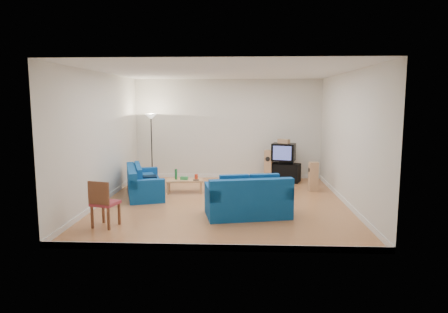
{
  "coord_description": "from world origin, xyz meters",
  "views": [
    {
      "loc": [
        0.46,
        -9.67,
        2.52
      ],
      "look_at": [
        0.0,
        0.4,
        1.1
      ],
      "focal_mm": 32.0,
      "sensor_mm": 36.0,
      "label": 1
    }
  ],
  "objects_px": {
    "tv_stand": "(285,172)",
    "television": "(284,152)",
    "sofa_loveseat": "(248,201)",
    "coffee_table": "(185,181)",
    "sofa_three_seat": "(143,185)"
  },
  "relations": [
    {
      "from": "sofa_loveseat",
      "to": "coffee_table",
      "type": "distance_m",
      "value": 2.81
    },
    {
      "from": "tv_stand",
      "to": "television",
      "type": "distance_m",
      "value": 0.66
    },
    {
      "from": "sofa_loveseat",
      "to": "television",
      "type": "xyz_separation_m",
      "value": [
        1.15,
        3.83,
        0.6
      ]
    },
    {
      "from": "tv_stand",
      "to": "television",
      "type": "height_order",
      "value": "television"
    },
    {
      "from": "coffee_table",
      "to": "television",
      "type": "distance_m",
      "value": 3.33
    },
    {
      "from": "tv_stand",
      "to": "coffee_table",
      "type": "bearing_deg",
      "value": -130.2
    },
    {
      "from": "coffee_table",
      "to": "tv_stand",
      "type": "height_order",
      "value": "tv_stand"
    },
    {
      "from": "sofa_loveseat",
      "to": "coffee_table",
      "type": "relative_size",
      "value": 1.86
    },
    {
      "from": "sofa_loveseat",
      "to": "television",
      "type": "relative_size",
      "value": 2.44
    },
    {
      "from": "sofa_three_seat",
      "to": "television",
      "type": "bearing_deg",
      "value": 99.2
    },
    {
      "from": "sofa_loveseat",
      "to": "tv_stand",
      "type": "relative_size",
      "value": 2.11
    },
    {
      "from": "sofa_three_seat",
      "to": "television",
      "type": "relative_size",
      "value": 2.69
    },
    {
      "from": "tv_stand",
      "to": "sofa_three_seat",
      "type": "bearing_deg",
      "value": -132.51
    },
    {
      "from": "coffee_table",
      "to": "tv_stand",
      "type": "distance_m",
      "value": 3.35
    },
    {
      "from": "sofa_three_seat",
      "to": "tv_stand",
      "type": "relative_size",
      "value": 2.32
    }
  ]
}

